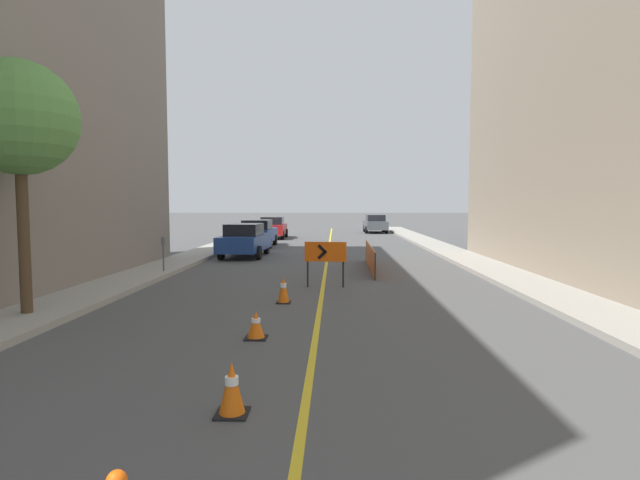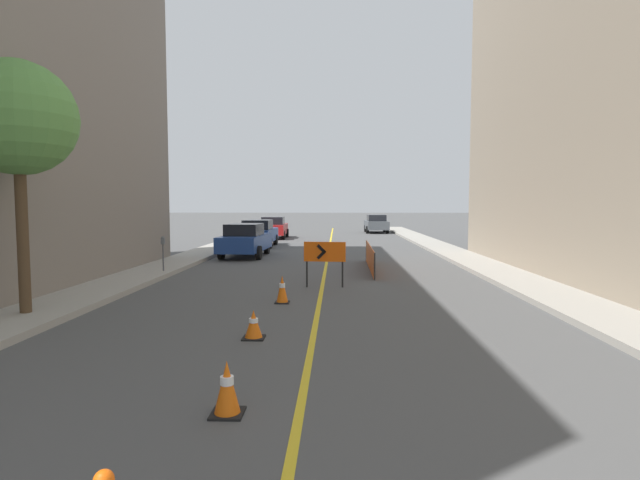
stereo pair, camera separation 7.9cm
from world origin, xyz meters
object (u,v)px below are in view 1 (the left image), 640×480
object	(u,v)px
traffic_cone_third	(232,388)
parked_car_curb_far	(273,228)
traffic_cone_fourth	(256,325)
parked_car_curb_mid	(258,233)
parked_car_curb_near	(245,240)
street_tree_left_near	(19,119)
parked_car_opposite_side	(375,224)
traffic_cone_fifth	(283,289)
parking_meter_near_curb	(163,246)
arrow_barricade_primary	(325,254)

from	to	relation	value
traffic_cone_third	parked_car_curb_far	size ratio (longest dim) A/B	0.15
traffic_cone_third	parked_car_curb_far	xyz separation A→B (m)	(-3.37, 30.75, 0.47)
traffic_cone_fourth	parked_car_curb_mid	size ratio (longest dim) A/B	0.12
parked_car_curb_near	street_tree_left_near	distance (m)	13.81
parked_car_curb_near	parked_car_opposite_side	xyz separation A→B (m)	(7.85, 20.33, 0.00)
traffic_cone_third	traffic_cone_fifth	xyz separation A→B (m)	(-0.09, 6.77, 0.03)
parked_car_curb_mid	street_tree_left_near	size ratio (longest dim) A/B	0.80
parked_car_curb_near	parked_car_opposite_side	size ratio (longest dim) A/B	1.01
traffic_cone_fifth	parked_car_curb_far	xyz separation A→B (m)	(-3.28, 23.98, 0.45)
parked_car_curb_near	parking_meter_near_curb	xyz separation A→B (m)	(-1.74, -6.34, 0.23)
traffic_cone_third	parked_car_curb_near	world-z (taller)	parked_car_curb_near
traffic_cone_third	parked_car_opposite_side	size ratio (longest dim) A/B	0.15
arrow_barricade_primary	parking_meter_near_curb	bearing A→B (deg)	163.23
traffic_cone_fourth	parking_meter_near_curb	world-z (taller)	parking_meter_near_curb
parking_meter_near_curb	traffic_cone_fifth	bearing A→B (deg)	-45.22
parked_car_curb_mid	traffic_cone_third	bearing A→B (deg)	-80.88
traffic_cone_third	arrow_barricade_primary	bearing A→B (deg)	84.21
traffic_cone_fifth	arrow_barricade_primary	bearing A→B (deg)	67.38
parked_car_curb_near	parked_car_curb_far	xyz separation A→B (m)	(-0.27, 12.85, 0.00)
arrow_barricade_primary	parked_car_curb_far	xyz separation A→B (m)	(-4.30, 21.53, -0.22)
arrow_barricade_primary	parked_car_curb_mid	distance (m)	15.03
parked_car_opposite_side	parking_meter_near_curb	world-z (taller)	parked_car_opposite_side
parked_car_curb_far	parked_car_curb_near	bearing A→B (deg)	-90.33
parked_car_curb_near	parked_car_curb_mid	bearing A→B (deg)	95.69
traffic_cone_fifth	parking_meter_near_curb	xyz separation A→B (m)	(-4.75, 4.79, 0.68)
parked_car_curb_mid	street_tree_left_near	bearing A→B (deg)	-95.42
parked_car_curb_mid	parking_meter_near_curb	size ratio (longest dim) A/B	3.51
traffic_cone_third	parked_car_opposite_side	distance (m)	38.52
parked_car_curb_near	street_tree_left_near	bearing A→B (deg)	-97.34
parked_car_curb_mid	arrow_barricade_primary	bearing A→B (deg)	-72.36
traffic_cone_fifth	parking_meter_near_curb	bearing A→B (deg)	134.78
traffic_cone_fourth	street_tree_left_near	distance (m)	6.77
parked_car_curb_mid	traffic_cone_fifth	bearing A→B (deg)	-77.98
parked_car_curb_near	parked_car_curb_mid	size ratio (longest dim) A/B	1.01
arrow_barricade_primary	parking_meter_near_curb	size ratio (longest dim) A/B	1.12
parked_car_opposite_side	parked_car_curb_near	bearing A→B (deg)	-113.18
parked_car_opposite_side	parking_meter_near_curb	bearing A→B (deg)	-111.84
street_tree_left_near	parked_car_opposite_side	bearing A→B (deg)	72.98
parking_meter_near_curb	street_tree_left_near	bearing A→B (deg)	-95.49
arrow_barricade_primary	parked_car_opposite_side	size ratio (longest dim) A/B	0.32
traffic_cone_fourth	arrow_barricade_primary	world-z (taller)	arrow_barricade_primary
parked_car_curb_far	street_tree_left_near	xyz separation A→B (m)	(-2.12, -25.99, 3.52)
parked_car_opposite_side	arrow_barricade_primary	bearing A→B (deg)	-99.56
parked_car_curb_near	parked_car_curb_mid	xyz separation A→B (m)	(-0.27, 5.73, 0.00)
traffic_cone_fourth	parked_car_curb_far	world-z (taller)	parked_car_curb_far
parked_car_curb_mid	parked_car_opposite_side	size ratio (longest dim) A/B	0.99
parked_car_curb_mid	street_tree_left_near	xyz separation A→B (m)	(-2.12, -18.86, 3.52)
traffic_cone_fifth	parking_meter_near_curb	size ratio (longest dim) A/B	0.58
parked_car_curb_near	traffic_cone_fourth	bearing A→B (deg)	-75.91
parked_car_curb_mid	parked_car_curb_far	distance (m)	7.13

